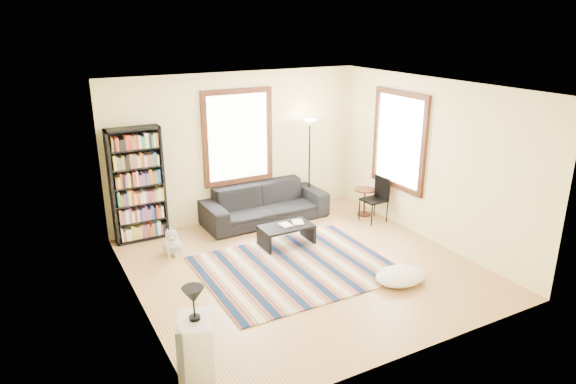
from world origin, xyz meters
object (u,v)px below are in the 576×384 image
dog (172,240)px  floor_cushion (400,276)px  white_cabinet (197,348)px  floor_lamp (309,166)px  folding_chair (374,200)px  bookshelf (137,185)px  sofa (265,203)px  side_table (364,202)px  coffee_table (286,235)px

dog → floor_cushion: bearing=-29.1°
white_cabinet → floor_lamp: bearing=67.3°
folding_chair → dog: folding_chair is taller
bookshelf → floor_cushion: bookshelf is taller
bookshelf → folding_chair: (4.10, -1.29, -0.57)m
sofa → floor_lamp: 1.20m
sofa → white_cabinet: 4.56m
floor_lamp → dog: (-3.05, -0.70, -0.68)m
folding_chair → bookshelf: bearing=159.1°
floor_lamp → side_table: 1.30m
coffee_table → dog: 1.93m
side_table → folding_chair: 0.39m
floor_lamp → dog: 3.20m
floor_cushion → white_cabinet: size_ratio=1.14×
side_table → white_cabinet: size_ratio=0.77×
sofa → bookshelf: 2.40m
side_table → floor_cushion: bearing=-115.3°
sofa → side_table: bearing=-20.8°
bookshelf → floor_lamp: (3.33, -0.17, -0.07)m
white_cabinet → sofa: bearing=75.9°
bookshelf → coffee_table: 2.70m
floor_cushion → side_table: size_ratio=1.48×
bookshelf → side_table: 4.32m
floor_lamp → folding_chair: 1.45m
sofa → folding_chair: size_ratio=2.77×
white_cabinet → bookshelf: bearing=106.3°
white_cabinet → dog: white_cabinet is taller
bookshelf → dog: bearing=-72.0°
sofa → coffee_table: 1.21m
floor_lamp → white_cabinet: 5.33m
bookshelf → white_cabinet: bearing=-95.0°
floor_lamp → white_cabinet: floor_lamp is taller
bookshelf → dog: (0.28, -0.87, -0.75)m
folding_chair → floor_cushion: bearing=-121.3°
bookshelf → side_table: (4.15, -0.94, -0.73)m
coffee_table → white_cabinet: size_ratio=1.29×
bookshelf → floor_lamp: bearing=-2.9°
coffee_table → floor_cushion: coffee_table is taller
folding_chair → white_cabinet: size_ratio=1.23×
bookshelf → floor_cushion: 4.62m
floor_cushion → floor_lamp: floor_lamp is taller
side_table → floor_lamp: bearing=137.0°
bookshelf → coffee_table: (2.12, -1.46, -0.82)m
coffee_table → floor_lamp: size_ratio=0.48×
bookshelf → folding_chair: size_ratio=2.33×
sofa → coffee_table: size_ratio=2.65×
white_cabinet → coffee_table: bearing=67.0°
floor_lamp → side_table: floor_lamp is taller
floor_lamp → white_cabinet: (-3.68, -3.82, -0.58)m
floor_cushion → folding_chair: 2.44m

